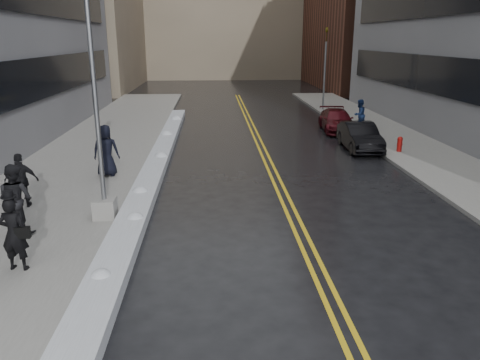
{
  "coord_description": "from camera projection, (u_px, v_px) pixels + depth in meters",
  "views": [
    {
      "loc": [
        0.01,
        -11.55,
        5.41
      ],
      "look_at": [
        0.81,
        1.92,
        1.3
      ],
      "focal_mm": 35.0,
      "sensor_mm": 36.0,
      "label": 1
    }
  ],
  "objects": [
    {
      "name": "sidewalk_east",
      "position": [
        419.0,
        153.0,
        22.69
      ],
      "size": [
        4.0,
        50.0,
        0.15
      ],
      "primitive_type": "cube",
      "color": "gray",
      "rests_on": "ground"
    },
    {
      "name": "pedestrian_d",
      "position": [
        21.0,
        181.0,
        14.95
      ],
      "size": [
        1.08,
        0.55,
        1.77
      ],
      "primitive_type": "imported",
      "rotation": [
        0.0,
        0.0,
        3.25
      ],
      "color": "black",
      "rests_on": "sidewalk_west"
    },
    {
      "name": "pedestrian_c",
      "position": [
        106.0,
        151.0,
        18.35
      ],
      "size": [
        1.03,
        0.7,
        2.04
      ],
      "primitive_type": "imported",
      "rotation": [
        0.0,
        0.0,
        3.19
      ],
      "color": "black",
      "rests_on": "sidewalk_west"
    },
    {
      "name": "ground",
      "position": [
        214.0,
        247.0,
        12.6
      ],
      "size": [
        160.0,
        160.0,
        0.0
      ],
      "primitive_type": "plane",
      "color": "black",
      "rests_on": "ground"
    },
    {
      "name": "lane_line_right",
      "position": [
        269.0,
        156.0,
        22.3
      ],
      "size": [
        0.12,
        50.0,
        0.01
      ],
      "primitive_type": "cube",
      "color": "gold",
      "rests_on": "ground"
    },
    {
      "name": "lamppost",
      "position": [
        99.0,
        141.0,
        13.58
      ],
      "size": [
        0.65,
        0.65,
        7.62
      ],
      "color": "gray",
      "rests_on": "sidewalk_west"
    },
    {
      "name": "fire_hydrant",
      "position": [
        400.0,
        143.0,
        22.5
      ],
      "size": [
        0.26,
        0.26,
        0.73
      ],
      "color": "maroon",
      "rests_on": "sidewalk_east"
    },
    {
      "name": "pedestrian_east",
      "position": [
        359.0,
        115.0,
        27.75
      ],
      "size": [
        1.1,
        1.07,
        1.79
      ],
      "primitive_type": "imported",
      "rotation": [
        0.0,
        0.0,
        3.8
      ],
      "color": "navy",
      "rests_on": "sidewalk_east"
    },
    {
      "name": "pedestrian_fedora",
      "position": [
        14.0,
        234.0,
        10.85
      ],
      "size": [
        0.7,
        0.51,
        1.79
      ],
      "primitive_type": "imported",
      "rotation": [
        0.0,
        0.0,
        3.02
      ],
      "color": "black",
      "rests_on": "sidewalk_west"
    },
    {
      "name": "building_west_far",
      "position": [
        69.0,
        4.0,
        51.12
      ],
      "size": [
        14.0,
        22.0,
        18.0
      ],
      "primitive_type": "cube",
      "color": "gray",
      "rests_on": "ground"
    },
    {
      "name": "pedestrian_b",
      "position": [
        16.0,
        199.0,
        12.91
      ],
      "size": [
        1.19,
        1.08,
        1.99
      ],
      "primitive_type": "imported",
      "rotation": [
        0.0,
        0.0,
        2.74
      ],
      "color": "black",
      "rests_on": "sidewalk_west"
    },
    {
      "name": "car_black",
      "position": [
        360.0,
        137.0,
        23.35
      ],
      "size": [
        1.59,
        4.2,
        1.37
      ],
      "primitive_type": "imported",
      "rotation": [
        0.0,
        0.0,
        -0.03
      ],
      "color": "black",
      "rests_on": "ground"
    },
    {
      "name": "car_maroon",
      "position": [
        337.0,
        121.0,
        28.17
      ],
      "size": [
        2.12,
        4.51,
        1.27
      ],
      "primitive_type": "imported",
      "rotation": [
        0.0,
        0.0,
        -0.08
      ],
      "color": "#400A10",
      "rests_on": "ground"
    },
    {
      "name": "snow_ridge",
      "position": [
        156.0,
        165.0,
        20.05
      ],
      "size": [
        0.9,
        30.0,
        0.34
      ],
      "primitive_type": "cube",
      "color": "silver",
      "rests_on": "ground"
    },
    {
      "name": "traffic_signal",
      "position": [
        325.0,
        66.0,
        35.01
      ],
      "size": [
        0.16,
        0.2,
        6.0
      ],
      "color": "gray",
      "rests_on": "sidewalk_east"
    },
    {
      "name": "lane_line_left",
      "position": [
        262.0,
        156.0,
        22.28
      ],
      "size": [
        0.12,
        50.0,
        0.01
      ],
      "primitive_type": "cube",
      "color": "gold",
      "rests_on": "ground"
    },
    {
      "name": "sidewalk_west",
      "position": [
        90.0,
        157.0,
        21.8
      ],
      "size": [
        5.5,
        50.0,
        0.15
      ],
      "primitive_type": "cube",
      "color": "gray",
      "rests_on": "ground"
    }
  ]
}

